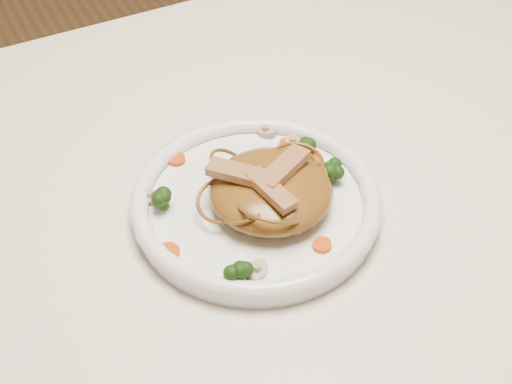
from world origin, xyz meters
name	(u,v)px	position (x,y,z in m)	size (l,w,h in m)	color
table	(299,233)	(0.00, 0.00, 0.65)	(1.20, 0.80, 0.75)	beige
plate	(256,207)	(-0.07, -0.03, 0.76)	(0.26, 0.26, 0.02)	white
noodle_mound	(271,190)	(-0.06, -0.04, 0.79)	(0.13, 0.13, 0.04)	brown
chicken_a	(283,168)	(-0.05, -0.04, 0.81)	(0.07, 0.02, 0.01)	#AB7951
chicken_b	(239,173)	(-0.09, -0.03, 0.81)	(0.06, 0.02, 0.01)	#AB7951
chicken_c	(271,190)	(-0.07, -0.06, 0.81)	(0.06, 0.02, 0.01)	#AB7951
broccoli_0	(311,145)	(0.01, 0.01, 0.78)	(0.03, 0.03, 0.03)	black
broccoli_1	(162,197)	(-0.16, 0.01, 0.78)	(0.02, 0.02, 0.03)	black
broccoli_2	(236,269)	(-0.14, -0.11, 0.78)	(0.02, 0.02, 0.03)	black
broccoli_3	(332,170)	(0.01, -0.04, 0.78)	(0.03, 0.03, 0.03)	black
carrot_0	(288,144)	(0.00, 0.03, 0.77)	(0.02, 0.02, 0.01)	#BD3C06
carrot_1	(168,252)	(-0.18, -0.06, 0.77)	(0.02, 0.02, 0.01)	#BD3C06
carrot_2	(315,159)	(0.01, 0.00, 0.77)	(0.02, 0.02, 0.01)	#BD3C06
carrot_3	(177,159)	(-0.12, 0.06, 0.77)	(0.02, 0.02, 0.01)	#BD3C06
carrot_4	(322,245)	(-0.05, -0.12, 0.77)	(0.02, 0.02, 0.01)	#BD3C06
mushroom_0	(257,271)	(-0.12, -0.12, 0.77)	(0.03, 0.03, 0.01)	tan
mushroom_1	(293,143)	(0.00, 0.03, 0.77)	(0.02, 0.02, 0.01)	tan
mushroom_2	(149,198)	(-0.17, 0.02, 0.77)	(0.02, 0.02, 0.01)	tan
mushroom_3	(266,132)	(-0.01, 0.06, 0.77)	(0.02, 0.02, 0.01)	tan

